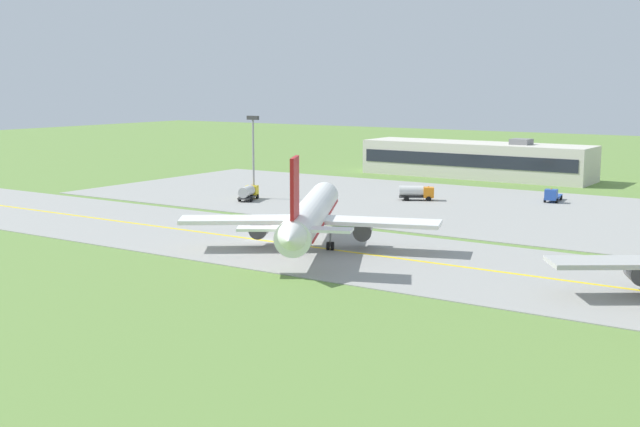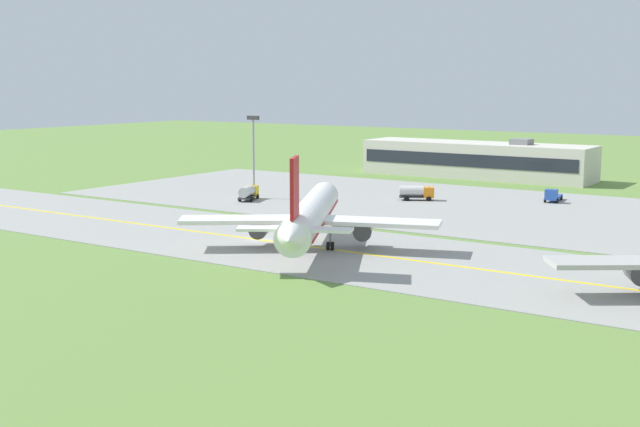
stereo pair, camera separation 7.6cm
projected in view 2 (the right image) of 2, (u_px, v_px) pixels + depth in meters
ground_plane at (261, 241)px, 107.23m from camera, size 500.00×500.00×0.00m
taxiway_strip at (261, 240)px, 107.22m from camera, size 240.00×28.00×0.10m
apron_pad at (464, 207)px, 136.26m from camera, size 140.00×52.00×0.10m
taxiway_centreline at (261, 240)px, 107.22m from camera, size 220.00×0.60×0.01m
airplane_lead at (311, 215)px, 102.12m from camera, size 30.43×36.68×12.70m
service_truck_baggage at (249, 192)px, 143.38m from camera, size 4.06×6.34×2.65m
service_truck_catering at (417, 192)px, 143.33m from camera, size 6.23×4.75×2.65m
service_truck_pushback at (553, 196)px, 141.44m from camera, size 3.04×6.63×2.59m
terminal_building at (476, 160)px, 178.75m from camera, size 50.14×12.40×8.75m
apron_light_mast at (253, 146)px, 144.65m from camera, size 2.40×0.50×14.70m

